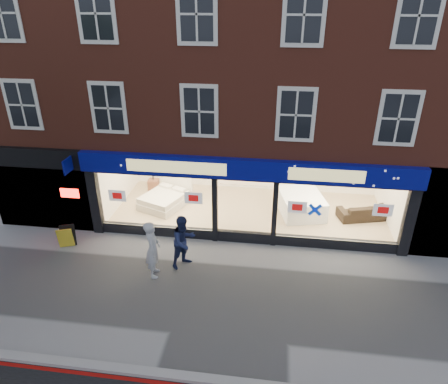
% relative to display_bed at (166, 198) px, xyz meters
% --- Properties ---
extents(ground, '(120.00, 120.00, 0.00)m').
position_rel_display_bed_xyz_m(ground, '(3.51, -5.27, -0.41)').
color(ground, gray).
rests_on(ground, ground).
extents(kerb_stone, '(60.00, 0.25, 0.12)m').
position_rel_display_bed_xyz_m(kerb_stone, '(3.51, -8.17, -0.35)').
color(kerb_stone, gray).
rests_on(kerb_stone, ground).
extents(showroom_floor, '(11.00, 4.50, 0.10)m').
position_rel_display_bed_xyz_m(showroom_floor, '(3.51, -0.02, -0.36)').
color(showroom_floor, tan).
rests_on(showroom_floor, ground).
extents(building, '(19.00, 8.26, 10.30)m').
position_rel_display_bed_xyz_m(building, '(3.49, 1.67, 6.27)').
color(building, brown).
rests_on(building, ground).
extents(display_bed, '(2.17, 2.36, 1.08)m').
position_rel_display_bed_xyz_m(display_bed, '(0.00, 0.00, 0.00)').
color(display_bed, beige).
rests_on(display_bed, showroom_floor).
extents(bedside_table, '(0.47, 0.47, 0.55)m').
position_rel_display_bed_xyz_m(bedside_table, '(-0.89, 1.23, -0.03)').
color(bedside_table, brown).
rests_on(bedside_table, showroom_floor).
extents(mattress_stack, '(2.04, 2.35, 0.80)m').
position_rel_display_bed_xyz_m(mattress_stack, '(5.60, 0.10, 0.10)').
color(mattress_stack, white).
rests_on(mattress_stack, showroom_floor).
extents(sofa, '(2.22, 1.34, 0.61)m').
position_rel_display_bed_xyz_m(sofa, '(8.11, -0.01, -0.00)').
color(sofa, black).
rests_on(sofa, showroom_floor).
extents(a_board, '(0.61, 0.50, 0.81)m').
position_rel_display_bed_xyz_m(a_board, '(-2.69, -3.36, -0.00)').
color(a_board, gold).
rests_on(a_board, ground).
extents(pedestrian_grey, '(0.57, 0.77, 1.93)m').
position_rel_display_bed_xyz_m(pedestrian_grey, '(0.84, -4.47, 0.56)').
color(pedestrian_grey, '#B6B9BE').
rests_on(pedestrian_grey, ground).
extents(pedestrian_blue, '(1.09, 1.13, 1.83)m').
position_rel_display_bed_xyz_m(pedestrian_blue, '(1.69, -3.84, 0.51)').
color(pedestrian_blue, '#192147').
rests_on(pedestrian_blue, ground).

